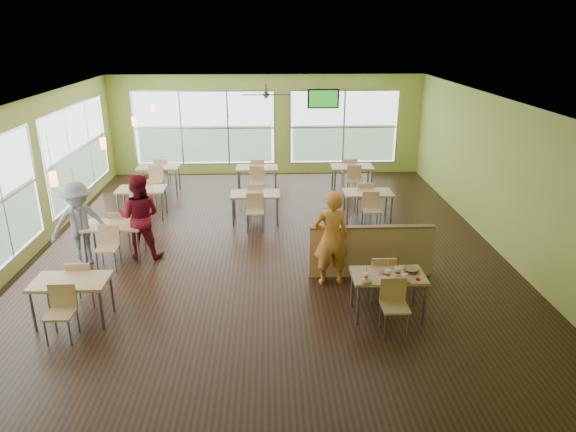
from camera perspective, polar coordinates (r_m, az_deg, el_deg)
The scene contains 20 objects.
room at distance 10.97m, azimuth -2.36°, elevation 4.42°, with size 12.00×12.04×3.20m.
window_bays at distance 14.24m, azimuth -13.16°, elevation 7.11°, with size 9.24×10.24×2.38m.
main_table at distance 8.76m, azimuth 11.05°, elevation -7.08°, with size 1.22×1.52×0.87m.
half_wall_divider at distance 10.08m, azimuth 9.21°, elevation -3.85°, with size 2.40×0.14×1.04m.
dining_tables at distance 12.94m, azimuth -6.96°, elevation 2.29°, with size 6.92×8.72×0.87m.
pendant_lights at distance 11.88m, azimuth -18.24°, elevation 8.89°, with size 0.11×7.31×0.86m.
ceiling_fan at distance 13.65m, azimuth -2.45°, elevation 13.34°, with size 1.25×1.25×0.29m.
tv_backwall at distance 16.68m, azimuth 3.95°, elevation 12.87°, with size 1.00×0.07×0.60m.
man_plaid at distance 9.54m, azimuth 4.82°, elevation -2.46°, with size 0.67×0.44×1.84m, color #F04F1A.
patron_maroon at distance 11.05m, azimuth -16.16°, elevation -0.06°, with size 0.88×0.69×1.81m, color maroon.
patron_grey at distance 11.15m, azimuth -22.14°, elevation -0.80°, with size 1.13×0.65×1.74m, color slate.
cup_blue at distance 8.45m, azimuth 8.68°, elevation -6.60°, with size 0.08×0.08×0.30m.
cup_yellow at distance 8.56m, azimuth 11.02°, elevation -6.28°, with size 0.11×0.11×0.38m.
cup_red_near at distance 8.66m, azimuth 12.09°, elevation -6.04°, with size 0.11×0.11×0.38m.
cup_red_far at distance 8.54m, azimuth 12.85°, elevation -6.59°, with size 0.08×0.08×0.30m.
food_basket at distance 8.86m, azimuth 13.52°, elevation -5.83°, with size 0.26×0.26×0.06m.
ketchup_cup at distance 8.62m, azimuth 14.25°, elevation -6.83°, with size 0.07×0.07×0.03m, color #B00006.
wrapper_left at distance 8.36m, azimuth 8.74°, elevation -7.22°, with size 0.17×0.15×0.04m, color #9B704B.
wrapper_mid at distance 8.73m, azimuth 10.60°, elevation -6.10°, with size 0.18×0.16×0.04m, color #9B704B.
wrapper_right at distance 8.49m, azimuth 13.12°, elevation -7.12°, with size 0.12×0.11×0.03m, color #9B704B.
Camera 1 is at (0.04, -10.55, 4.61)m, focal length 32.00 mm.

